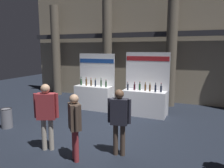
{
  "coord_description": "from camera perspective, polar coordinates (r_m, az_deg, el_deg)",
  "views": [
    {
      "loc": [
        2.93,
        -6.07,
        2.63
      ],
      "look_at": [
        0.17,
        0.48,
        1.46
      ],
      "focal_mm": 34.65,
      "sensor_mm": 36.0,
      "label": 1
    }
  ],
  "objects": [
    {
      "name": "visitor_3",
      "position": [
        5.81,
        -16.93,
        -6.7
      ],
      "size": [
        0.59,
        0.41,
        1.75
      ],
      "rotation": [
        0.0,
        0.0,
        3.54
      ],
      "color": "#ADA393",
      "rests_on": "ground_plane"
    },
    {
      "name": "visitor_4",
      "position": [
        5.15,
        -9.81,
        -9.81
      ],
      "size": [
        0.43,
        0.44,
        1.6
      ],
      "rotation": [
        0.0,
        0.0,
        5.48
      ],
      "color": "maroon",
      "rests_on": "ground_plane"
    },
    {
      "name": "visitor_5",
      "position": [
        5.31,
        1.92,
        -8.56
      ],
      "size": [
        0.57,
        0.3,
        1.67
      ],
      "rotation": [
        0.0,
        0.0,
        3.31
      ],
      "color": "#47382D",
      "rests_on": "ground_plane"
    },
    {
      "name": "ground_plane",
      "position": [
        7.23,
        -2.79,
        -12.0
      ],
      "size": [
        25.41,
        25.41,
        0.0
      ],
      "primitive_type": "plane",
      "color": "black"
    },
    {
      "name": "hall_colonnade",
      "position": [
        11.08,
        7.62,
        10.69
      ],
      "size": [
        12.71,
        1.11,
        6.0
      ],
      "color": "gray",
      "rests_on": "ground_plane"
    },
    {
      "name": "exhibitor_booth_0",
      "position": [
        9.5,
        -4.77,
        -2.93
      ],
      "size": [
        1.7,
        0.66,
        2.41
      ],
      "color": "white",
      "rests_on": "ground_plane"
    },
    {
      "name": "exhibitor_booth_1",
      "position": [
        8.66,
        8.61,
        -4.21
      ],
      "size": [
        1.77,
        0.66,
        2.49
      ],
      "color": "white",
      "rests_on": "ground_plane"
    },
    {
      "name": "trash_bin",
      "position": [
        8.11,
        -26.04,
        -8.08
      ],
      "size": [
        0.36,
        0.36,
        0.67
      ],
      "color": "slate",
      "rests_on": "ground_plane"
    }
  ]
}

